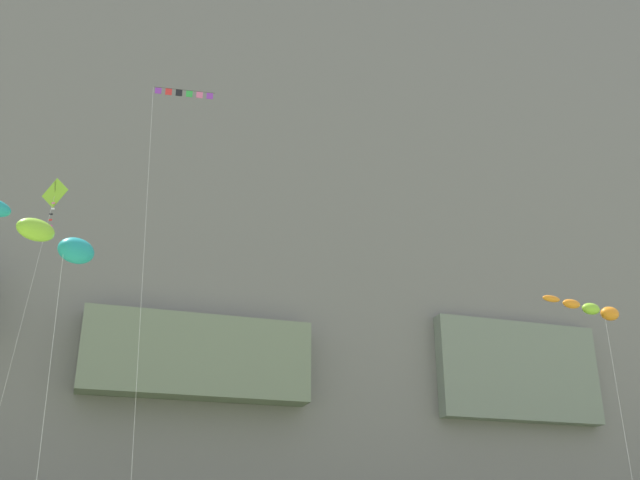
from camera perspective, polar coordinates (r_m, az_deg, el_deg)
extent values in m
cube|color=slate|center=(79.80, -10.26, 0.91)|extent=(180.00, 27.57, 68.30)
cube|color=gray|center=(60.15, -9.31, -8.81)|extent=(17.94, 2.38, 6.48)
cube|color=gray|center=(71.72, 14.73, -9.77)|extent=(16.02, 2.63, 9.04)
cube|color=#8CCC33|center=(45.77, -19.60, 3.40)|extent=(1.46, 0.99, 1.64)
cylinder|color=black|center=(45.77, -19.60, 3.40)|extent=(0.17, 0.60, 1.30)
cube|color=pink|center=(45.51, -19.71, 2.68)|extent=(0.20, 0.09, 0.10)
cube|color=white|center=(45.36, -19.74, 2.27)|extent=(0.20, 0.08, 0.10)
cube|color=black|center=(45.23, -19.87, 1.87)|extent=(0.20, 0.05, 0.10)
cube|color=red|center=(45.09, -19.91, 1.45)|extent=(0.19, 0.12, 0.10)
cube|color=#CC3399|center=(44.95, -19.90, 1.03)|extent=(0.20, 0.02, 0.10)
cylinder|color=silver|center=(41.55, -22.79, -9.67)|extent=(1.75, 1.88, 21.54)
cylinder|color=black|center=(39.93, -10.32, 11.21)|extent=(3.13, 0.41, 0.02)
cube|color=purple|center=(39.87, -12.26, 11.09)|extent=(0.34, 0.09, 0.37)
cube|color=red|center=(39.85, -11.50, 11.04)|extent=(0.33, 0.07, 0.37)
cube|color=black|center=(39.83, -10.73, 11.00)|extent=(0.33, 0.08, 0.37)
cube|color=green|center=(39.82, -9.96, 10.94)|extent=(0.33, 0.07, 0.37)
cube|color=pink|center=(39.81, -9.19, 10.89)|extent=(0.33, 0.09, 0.37)
cube|color=purple|center=(39.81, -8.42, 10.83)|extent=(0.33, 0.09, 0.37)
cylinder|color=silver|center=(32.67, -13.52, -4.81)|extent=(0.60, 4.46, 24.68)
ellipsoid|color=teal|center=(29.17, -18.14, -0.79)|extent=(1.85, 1.77, 1.10)
ellipsoid|color=#8CCC33|center=(28.21, -20.90, 0.73)|extent=(1.72, 1.62, 0.93)
cylinder|color=silver|center=(26.16, -20.41, -13.12)|extent=(0.37, 2.13, 12.80)
ellipsoid|color=orange|center=(54.92, 21.27, -5.27)|extent=(1.70, 1.25, 1.01)
ellipsoid|color=#8CCC33|center=(53.57, 20.00, -4.97)|extent=(1.66, 1.08, 0.83)
ellipsoid|color=orange|center=(52.25, 18.66, -4.65)|extent=(1.62, 0.91, 0.66)
ellipsoid|color=orange|center=(50.96, 17.26, -4.31)|extent=(1.58, 0.73, 0.48)
cylinder|color=silver|center=(50.49, 22.36, -14.15)|extent=(2.76, 3.70, 17.41)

